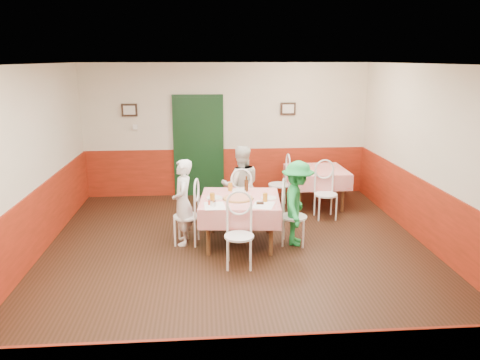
{
  "coord_description": "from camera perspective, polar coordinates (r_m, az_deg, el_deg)",
  "views": [
    {
      "loc": [
        -0.5,
        -6.35,
        2.88
      ],
      "look_at": [
        0.06,
        0.64,
        1.05
      ],
      "focal_mm": 35.0,
      "sensor_mm": 36.0,
      "label": 1
    }
  ],
  "objects": [
    {
      "name": "floor",
      "position": [
        6.99,
        -0.06,
        -9.7
      ],
      "size": [
        7.0,
        7.0,
        0.0
      ],
      "primitive_type": "plane",
      "color": "black",
      "rests_on": "ground"
    },
    {
      "name": "ceiling",
      "position": [
        6.37,
        -0.07,
        13.91
      ],
      "size": [
        7.0,
        7.0,
        0.0
      ],
      "primitive_type": "plane",
      "color": "white",
      "rests_on": "back_wall"
    },
    {
      "name": "back_wall",
      "position": [
        9.97,
        -1.65,
        6.08
      ],
      "size": [
        6.0,
        0.1,
        2.8
      ],
      "primitive_type": "cube",
      "color": "beige",
      "rests_on": "ground"
    },
    {
      "name": "front_wall",
      "position": [
        3.25,
        4.89,
        -12.49
      ],
      "size": [
        6.0,
        0.1,
        2.8
      ],
      "primitive_type": "cube",
      "color": "beige",
      "rests_on": "ground"
    },
    {
      "name": "left_wall",
      "position": [
        6.98,
        -25.42,
        0.96
      ],
      "size": [
        0.1,
        7.0,
        2.8
      ],
      "primitive_type": "cube",
      "color": "beige",
      "rests_on": "ground"
    },
    {
      "name": "right_wall",
      "position": [
        7.4,
        23.79,
        1.83
      ],
      "size": [
        0.1,
        7.0,
        2.8
      ],
      "primitive_type": "cube",
      "color": "beige",
      "rests_on": "ground"
    },
    {
      "name": "wainscot_back",
      "position": [
        10.13,
        -1.6,
        1.02
      ],
      "size": [
        6.0,
        0.03,
        1.0
      ],
      "primitive_type": "cube",
      "color": "maroon",
      "rests_on": "ground"
    },
    {
      "name": "wainscot_left",
      "position": [
        7.22,
        -24.54,
        -5.99
      ],
      "size": [
        0.03,
        7.0,
        1.0
      ],
      "primitive_type": "cube",
      "color": "maroon",
      "rests_on": "ground"
    },
    {
      "name": "wainscot_right",
      "position": [
        7.62,
        23.0,
        -4.78
      ],
      "size": [
        0.03,
        7.0,
        1.0
      ],
      "primitive_type": "cube",
      "color": "maroon",
      "rests_on": "ground"
    },
    {
      "name": "door",
      "position": [
        9.97,
        -5.07,
        3.98
      ],
      "size": [
        0.96,
        0.06,
        2.1
      ],
      "primitive_type": "cube",
      "color": "black",
      "rests_on": "ground"
    },
    {
      "name": "picture_left",
      "position": [
        9.97,
        -13.33,
        8.3
      ],
      "size": [
        0.32,
        0.03,
        0.26
      ],
      "primitive_type": "cube",
      "color": "black",
      "rests_on": "back_wall"
    },
    {
      "name": "picture_right",
      "position": [
        10.02,
        5.88,
        8.64
      ],
      "size": [
        0.32,
        0.03,
        0.26
      ],
      "primitive_type": "cube",
      "color": "black",
      "rests_on": "back_wall"
    },
    {
      "name": "thermostat",
      "position": [
        10.0,
        -12.64,
        6.33
      ],
      "size": [
        0.1,
        0.03,
        0.1
      ],
      "primitive_type": "cube",
      "color": "white",
      "rests_on": "back_wall"
    },
    {
      "name": "main_table",
      "position": [
        7.45,
        -0.0,
        -5.03
      ],
      "size": [
        1.33,
        1.33,
        0.77
      ],
      "primitive_type": "cube",
      "rotation": [
        0.0,
        0.0,
        -0.09
      ],
      "color": "red",
      "rests_on": "ground"
    },
    {
      "name": "second_table",
      "position": [
        9.47,
        9.26,
        -0.92
      ],
      "size": [
        1.14,
        1.14,
        0.77
      ],
      "primitive_type": "cube",
      "rotation": [
        0.0,
        0.0,
        0.02
      ],
      "color": "red",
      "rests_on": "ground"
    },
    {
      "name": "chair_left",
      "position": [
        7.48,
        -6.54,
        -4.43
      ],
      "size": [
        0.48,
        0.48,
        0.9
      ],
      "primitive_type": null,
      "rotation": [
        0.0,
        0.0,
        -1.74
      ],
      "color": "white",
      "rests_on": "ground"
    },
    {
      "name": "chair_right",
      "position": [
        7.46,
        6.56,
        -4.49
      ],
      "size": [
        0.5,
        0.5,
        0.9
      ],
      "primitive_type": null,
      "rotation": [
        0.0,
        0.0,
        1.34
      ],
      "color": "white",
      "rests_on": "ground"
    },
    {
      "name": "chair_far",
      "position": [
        8.23,
        0.08,
        -2.55
      ],
      "size": [
        0.42,
        0.42,
        0.9
      ],
      "primitive_type": null,
      "rotation": [
        0.0,
        0.0,
        3.13
      ],
      "color": "white",
      "rests_on": "ground"
    },
    {
      "name": "chair_near",
      "position": [
        6.62,
        -0.1,
        -6.89
      ],
      "size": [
        0.45,
        0.45,
        0.9
      ],
      "primitive_type": null,
      "rotation": [
        0.0,
        0.0,
        -0.08
      ],
      "color": "white",
      "rests_on": "ground"
    },
    {
      "name": "chair_second_a",
      "position": [
        9.3,
        4.78,
        -0.58
      ],
      "size": [
        0.43,
        0.43,
        0.9
      ],
      "primitive_type": null,
      "rotation": [
        0.0,
        0.0,
        -1.55
      ],
      "color": "white",
      "rests_on": "ground"
    },
    {
      "name": "chair_second_b",
      "position": [
        8.75,
        10.42,
        -1.76
      ],
      "size": [
        0.43,
        0.43,
        0.9
      ],
      "primitive_type": null,
      "rotation": [
        0.0,
        0.0,
        0.02
      ],
      "color": "white",
      "rests_on": "ground"
    },
    {
      "name": "pizza",
      "position": [
        7.26,
        -0.22,
        -2.23
      ],
      "size": [
        0.5,
        0.5,
        0.03
      ],
      "primitive_type": "cylinder",
      "rotation": [
        0.0,
        0.0,
        -0.09
      ],
      "color": "#B74723",
      "rests_on": "main_table"
    },
    {
      "name": "plate_left",
      "position": [
        7.32,
        -3.15,
        -2.17
      ],
      "size": [
        0.27,
        0.27,
        0.01
      ],
      "primitive_type": "cylinder",
      "rotation": [
        0.0,
        0.0,
        -0.09
      ],
      "color": "white",
      "rests_on": "main_table"
    },
    {
      "name": "plate_right",
      "position": [
        7.31,
        3.53,
        -2.2
      ],
      "size": [
        0.27,
        0.27,
        0.01
      ],
      "primitive_type": "cylinder",
      "rotation": [
        0.0,
        0.0,
        -0.09
      ],
      "color": "white",
      "rests_on": "main_table"
    },
    {
      "name": "plate_far",
      "position": [
        7.71,
        -0.11,
        -1.27
      ],
      "size": [
        0.27,
        0.27,
        0.01
      ],
      "primitive_type": "cylinder",
      "rotation": [
        0.0,
        0.0,
        -0.09
      ],
      "color": "white",
      "rests_on": "main_table"
    },
    {
      "name": "glass_a",
      "position": [
        7.09,
        -3.4,
        -2.19
      ],
      "size": [
        0.08,
        0.08,
        0.14
      ],
      "primitive_type": "cylinder",
      "rotation": [
        0.0,
        0.0,
        -0.09
      ],
      "color": "#BF7219",
      "rests_on": "main_table"
    },
    {
      "name": "glass_b",
      "position": [
        7.13,
        3.1,
        -2.14
      ],
      "size": [
        0.08,
        0.08,
        0.13
      ],
      "primitive_type": "cylinder",
      "rotation": [
        0.0,
        0.0,
        -0.09
      ],
      "color": "#BF7219",
      "rests_on": "main_table"
    },
    {
      "name": "glass_c",
      "position": [
        7.69,
        -1.19,
        -0.86
      ],
      "size": [
        0.08,
        0.08,
        0.14
      ],
      "primitive_type": "cylinder",
      "rotation": [
        0.0,
        0.0,
        -0.09
      ],
      "color": "#BF7219",
      "rests_on": "main_table"
    },
    {
      "name": "beer_bottle",
      "position": [
        7.67,
        0.78,
        -0.53
      ],
      "size": [
        0.07,
        0.07,
        0.23
      ],
      "primitive_type": "cylinder",
      "rotation": [
        0.0,
        0.0,
        -0.09
      ],
      "color": "#381C0A",
      "rests_on": "main_table"
    },
    {
      "name": "shaker_a",
      "position": [
        6.93,
        -3.51,
        -2.83
      ],
      "size": [
        0.04,
        0.04,
        0.09
      ],
      "primitive_type": "cylinder",
      "rotation": [
        0.0,
        0.0,
        -0.09
      ],
      "color": "silver",
      "rests_on": "main_table"
    },
    {
      "name": "shaker_b",
      "position": [
        6.9,
        -3.09,
        -2.91
      ],
      "size": [
        0.04,
        0.04,
        0.09
      ],
      "primitive_type": "cylinder",
      "rotation": [
        0.0,
        0.0,
        -0.09
      ],
      "color": "silver",
      "rests_on": "main_table"
    },
    {
      "name": "shaker_c",
      "position": [
        6.98,
        -3.78,
        -2.7
      ],
      "size": [
        0.04,
        0.04,
        0.09
      ],
      "primitive_type": "cylinder",
      "rotation": [
        0.0,
        0.0,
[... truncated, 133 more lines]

